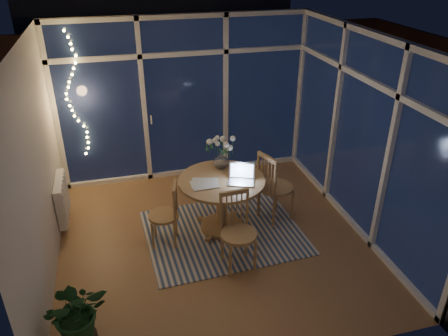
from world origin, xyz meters
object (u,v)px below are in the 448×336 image
at_px(dining_table, 222,205).
at_px(flower_vase, 221,161).
at_px(potted_plant, 79,319).
at_px(chair_front, 239,233).
at_px(chair_right, 276,186).
at_px(chair_left, 163,214).
at_px(laptop, 241,174).

bearing_deg(dining_table, flower_vase, 77.07).
height_order(flower_vase, potted_plant, flower_vase).
bearing_deg(dining_table, chair_front, -89.84).
height_order(chair_right, chair_front, chair_right).
distance_m(dining_table, chair_left, 0.81).
xyz_separation_m(chair_front, flower_vase, (0.07, 1.12, 0.39)).
relative_size(chair_front, potted_plant, 1.29).
xyz_separation_m(chair_right, flower_vase, (-0.72, 0.26, 0.35)).
bearing_deg(chair_right, potted_plant, 102.52).
bearing_deg(dining_table, laptop, -33.20).
distance_m(chair_left, laptop, 1.11).
xyz_separation_m(dining_table, flower_vase, (0.07, 0.32, 0.49)).
bearing_deg(potted_plant, chair_left, 55.77).
bearing_deg(laptop, chair_left, -160.64).
xyz_separation_m(chair_right, chair_front, (-0.80, -0.87, -0.04)).
bearing_deg(chair_front, dining_table, 87.15).
bearing_deg(laptop, potted_plant, -123.40).
height_order(chair_right, potted_plant, chair_right).
bearing_deg(chair_right, flower_vase, 50.43).
height_order(dining_table, laptop, laptop).
bearing_deg(chair_front, laptop, 68.55).
distance_m(laptop, potted_plant, 2.53).
distance_m(chair_right, laptop, 0.72).
height_order(laptop, potted_plant, laptop).
relative_size(chair_left, laptop, 2.67).
bearing_deg(dining_table, potted_plant, -138.60).
bearing_deg(chair_left, potted_plant, -22.20).
height_order(laptop, flower_vase, laptop).
distance_m(chair_front, flower_vase, 1.19).
bearing_deg(flower_vase, potted_plant, -134.44).
relative_size(chair_front, flower_vase, 4.68).
distance_m(chair_left, potted_plant, 1.78).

